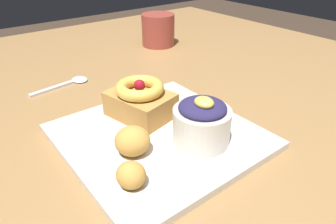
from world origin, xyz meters
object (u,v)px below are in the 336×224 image
Objects in this scene: fritter_front at (131,175)px; spoon at (68,83)px; front_plate at (158,135)px; cake_slice at (140,100)px; berry_ramekin at (202,122)px; fritter_middle at (132,141)px; coffee_mug at (158,30)px.

spoon is at bearing 170.12° from fritter_front.
front_plate is 0.07m from cake_slice.
front_plate is 3.32× the size of berry_ramekin.
fritter_middle is (0.02, -0.06, 0.03)m from front_plate.
berry_ramekin is at bearing -87.03° from spoon.
coffee_mug is (-0.43, 0.24, -0.00)m from berry_ramekin.
fritter_front is 0.36m from spoon.
spoon is at bearing -168.97° from berry_ramekin.
fritter_front is (0.02, -0.13, -0.02)m from berry_ramekin.
front_plate reaches higher than spoon.
front_plate is 0.28m from spoon.
fritter_front is at bearing -37.37° from cake_slice.
fritter_front is at bearing -51.48° from front_plate.
fritter_middle is at bearing -112.40° from berry_ramekin.
front_plate is 0.08m from berry_ramekin.
fritter_front is at bearing -83.17° from berry_ramekin.
front_plate is at bearing -149.12° from berry_ramekin.
cake_slice is 0.90× the size of spoon.
spoon is at bearing -173.68° from front_plate.
fritter_front reaches higher than spoon.
fritter_front is (0.13, -0.10, -0.01)m from cake_slice.
coffee_mug is (-0.38, 0.28, 0.04)m from front_plate.
coffee_mug reaches higher than fritter_middle.
spoon is at bearing 175.07° from fritter_middle.
coffee_mug is at bearing 140.54° from fritter_front.
fritter_middle is at bearing -40.14° from coffee_mug.
berry_ramekin is 2.19× the size of fritter_front.
coffee_mug is at bearing 139.86° from fritter_middle.
spoon is (-0.30, 0.03, -0.03)m from fritter_middle.
front_plate is 5.62× the size of fritter_middle.
berry_ramekin is at bearing 96.83° from fritter_front.
fritter_middle is (0.08, -0.06, -0.01)m from cake_slice.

